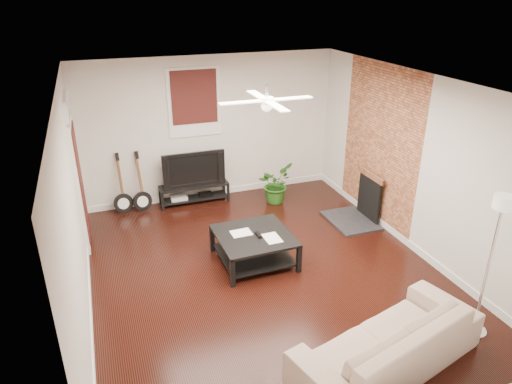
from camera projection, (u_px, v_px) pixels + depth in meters
room at (266, 187)px, 6.40m from camera, size 5.01×6.01×2.81m
brick_accent at (379, 146)px, 8.03m from camera, size 0.02×2.20×2.80m
fireplace at (360, 197)px, 8.32m from camera, size 0.80×1.10×0.92m
window_back at (194, 102)px, 8.64m from camera, size 1.00×0.06×1.30m
door_left at (78, 171)px, 7.33m from camera, size 0.08×1.00×2.50m
tv_stand at (194, 193)px, 9.15m from camera, size 1.35×0.36×0.38m
tv at (193, 168)px, 8.94m from camera, size 1.21×0.16×0.69m
coffee_table at (254, 248)px, 7.16m from camera, size 1.13×1.13×0.47m
sofa at (388, 341)px, 5.13m from camera, size 2.44×1.46×0.67m
floor_lamp at (488, 268)px, 5.39m from camera, size 0.38×0.38×1.87m
potted_plant at (275, 184)px, 9.10m from camera, size 0.90×0.91×0.76m
guitar_left at (121, 185)px, 8.54m from camera, size 0.38×0.29×1.16m
guitar_right at (141, 183)px, 8.62m from camera, size 0.40×0.32×1.16m
ceiling_fan at (267, 100)px, 5.91m from camera, size 1.24×1.24×0.32m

